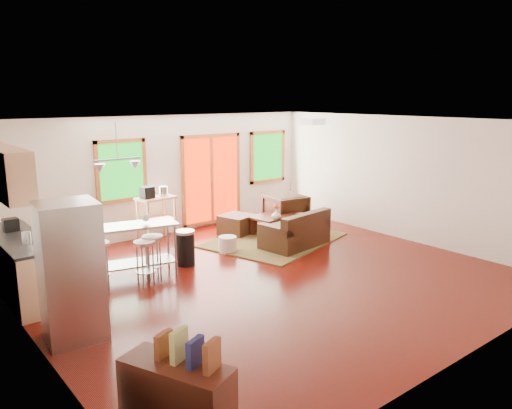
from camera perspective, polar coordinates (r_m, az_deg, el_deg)
floor at (r=8.56m, az=1.27°, el=-8.27°), size 7.50×7.00×0.02m
ceiling at (r=8.03m, az=1.35°, el=9.52°), size 7.50×7.00×0.02m
back_wall at (r=11.07m, az=-10.43°, el=3.27°), size 7.50×0.02×2.60m
left_wall at (r=6.53m, az=-25.00°, el=-3.97°), size 0.02×7.00×2.60m
right_wall at (r=10.96m, az=16.60°, el=2.86°), size 0.02×7.00×2.60m
front_wall at (r=6.03m, az=23.32°, el=-5.10°), size 7.50×0.02×2.60m
window_left at (r=10.57m, az=-15.13°, el=3.72°), size 1.10×0.05×1.30m
french_doors at (r=11.67m, az=-5.09°, el=2.88°), size 1.60×0.05×2.10m
window_right at (r=12.62m, az=1.35°, el=5.47°), size 1.10×0.05×1.30m
rug at (r=10.61m, az=2.14°, el=-4.06°), size 3.17×2.74×0.03m
loveseat at (r=10.12m, az=4.60°, el=-3.25°), size 1.49×0.98×0.74m
coffee_table at (r=11.03m, az=2.10°, el=-1.50°), size 1.16×0.79×0.43m
armchair at (r=11.59m, az=3.38°, el=-0.54°), size 0.93×0.89×0.85m
ottoman at (r=11.04m, az=-2.19°, el=-2.31°), size 0.80×0.80×0.43m
pouf at (r=9.82m, az=-3.28°, el=-4.56°), size 0.43×0.43×0.31m
vase at (r=10.72m, az=2.32°, el=-1.06°), size 0.26×0.27×0.34m
cabinets at (r=8.29m, az=-25.80°, el=-3.43°), size 0.64×2.24×2.30m
refrigerator at (r=6.62m, az=-20.33°, el=-7.18°), size 0.78×0.76×1.75m
island at (r=8.60m, az=-13.82°, el=-4.07°), size 1.53×0.87×0.91m
cup at (r=8.54m, az=-12.51°, el=-1.41°), size 0.16×0.14×0.14m
bar_stool_a at (r=8.23m, az=-17.58°, el=-5.47°), size 0.36×0.36×0.76m
bar_stool_b at (r=8.23m, az=-12.60°, el=-5.36°), size 0.35×0.35×0.73m
bar_stool_c at (r=8.46m, az=-11.72°, el=-4.77°), size 0.42×0.42×0.74m
trash_can at (r=9.12m, az=-8.07°, el=-4.89°), size 0.45×0.45×0.64m
kitchen_cart at (r=10.61m, az=-11.48°, el=0.14°), size 0.83×0.58×1.18m
bookshelf at (r=4.55m, az=-8.94°, el=-22.02°), size 0.72×1.03×1.13m
ceiling_flush at (r=9.55m, az=6.48°, el=9.41°), size 0.35×0.35×0.12m
pendant_light at (r=8.38m, az=-15.50°, el=4.30°), size 0.80×0.18×0.79m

